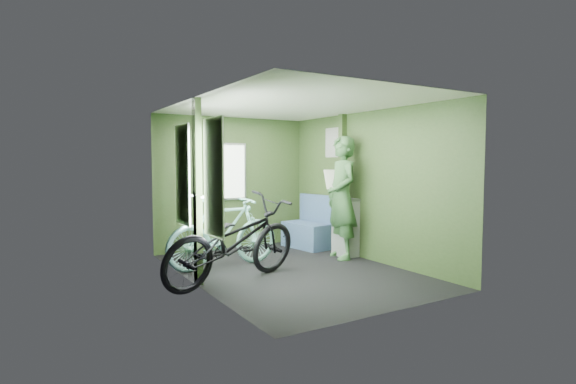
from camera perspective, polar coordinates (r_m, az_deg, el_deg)
name	(u,v)px	position (r m, az deg, el deg)	size (l,w,h in m)	color
room	(288,168)	(6.22, 0.00, 3.04)	(4.00, 4.02, 2.31)	black
bicycle_black	(235,283)	(5.79, -6.73, -11.45)	(0.73, 2.08, 1.09)	black
bicycle_mint	(224,268)	(6.61, -8.07, -9.52)	(0.49, 1.73, 1.04)	#73B8B1
passenger	(342,197)	(7.10, 6.84, -0.69)	(0.61, 0.80, 1.93)	#365F34
waste_box	(345,227)	(7.33, 7.31, -4.45)	(0.28, 0.39, 0.94)	gray
bench_seat	(308,232)	(8.01, 2.59, -5.09)	(0.61, 0.94, 0.93)	navy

